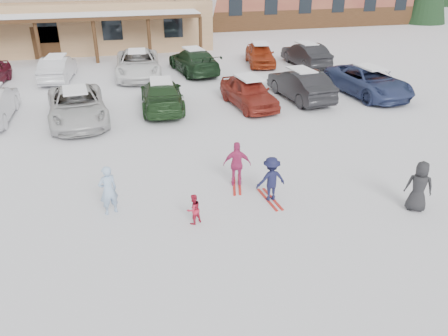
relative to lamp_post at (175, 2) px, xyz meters
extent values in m
plane|color=white|center=(-2.36, -24.05, -3.50)|extent=(160.00, 160.00, 0.00)
cube|color=tan|center=(-11.36, 3.95, -1.70)|extent=(28.00, 10.00, 3.60)
cube|color=#422814|center=(-11.36, -2.25, -0.60)|extent=(25.20, 2.60, 0.25)
cube|color=#422814|center=(13.64, 6.99, -2.60)|extent=(24.00, 0.10, 1.80)
cylinder|color=black|center=(0.00, 0.00, -0.53)|extent=(0.16, 0.16, 5.95)
cylinder|color=black|center=(27.64, 7.95, -2.84)|extent=(0.60, 0.60, 1.32)
cylinder|color=black|center=(3.64, 19.95, -2.96)|extent=(0.60, 0.60, 1.08)
cylinder|color=black|center=(31.64, 21.95, -2.81)|extent=(0.60, 0.60, 1.38)
imported|color=#9CBCE1|center=(-5.48, -23.14, -2.75)|extent=(0.65, 0.55, 1.51)
imported|color=#C3213C|center=(-3.24, -24.25, -3.05)|extent=(0.54, 0.50, 0.90)
imported|color=#16183A|center=(-0.74, -23.56, -2.79)|extent=(0.96, 0.61, 1.42)
cube|color=red|center=(-0.74, -23.56, -3.49)|extent=(0.32, 1.41, 0.03)
imported|color=#C43471|center=(-1.47, -22.40, -2.75)|extent=(0.95, 0.57, 1.51)
cube|color=red|center=(-1.47, -22.40, -3.49)|extent=(0.54, 1.41, 0.03)
imported|color=black|center=(3.20, -25.14, -2.73)|extent=(0.90, 0.82, 1.54)
imported|color=silver|center=(-6.71, -14.90, -2.77)|extent=(2.92, 5.44, 1.45)
imported|color=#203D1E|center=(-2.87, -14.11, -2.80)|extent=(2.26, 4.92, 1.39)
imported|color=maroon|center=(1.28, -14.72, -2.78)|extent=(2.23, 4.41, 1.44)
imported|color=black|center=(4.18, -14.26, -2.74)|extent=(2.06, 4.77, 1.53)
imported|color=navy|center=(7.93, -14.44, -2.76)|extent=(3.04, 5.59, 1.49)
imported|color=silver|center=(-8.15, -7.37, -2.79)|extent=(1.94, 4.44, 1.42)
imported|color=white|center=(-3.52, -7.67, -2.72)|extent=(2.93, 5.75, 1.55)
imported|color=#19311B|center=(-0.08, -7.53, -2.75)|extent=(2.80, 5.39, 1.49)
imported|color=#A03416|center=(4.62, -6.47, -2.79)|extent=(2.37, 4.40, 1.42)
imported|color=black|center=(7.46, -7.49, -2.76)|extent=(1.86, 4.59, 1.48)
camera|label=1|loc=(-4.94, -34.43, 3.33)|focal=35.00mm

